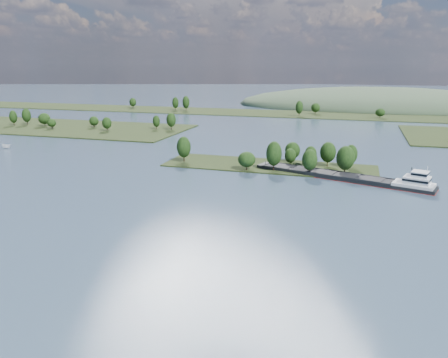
% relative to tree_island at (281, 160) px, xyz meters
% --- Properties ---
extents(ground, '(1800.00, 1800.00, 0.00)m').
position_rel_tree_island_xyz_m(ground, '(-5.92, -58.53, -3.94)').
color(ground, '#314455').
rests_on(ground, ground).
extents(tree_island, '(100.00, 31.05, 14.61)m').
position_rel_tree_island_xyz_m(tree_island, '(0.00, 0.00, 0.00)').
color(tree_island, black).
rests_on(tree_island, ground).
extents(left_bank, '(300.00, 80.00, 15.98)m').
position_rel_tree_island_xyz_m(left_bank, '(-234.97, 81.66, -3.02)').
color(left_bank, black).
rests_on(left_bank, ground).
extents(back_shoreline, '(900.00, 60.00, 16.30)m').
position_rel_tree_island_xyz_m(back_shoreline, '(3.69, 221.18, -3.21)').
color(back_shoreline, black).
rests_on(back_shoreline, ground).
extents(hill_west, '(320.00, 160.00, 44.00)m').
position_rel_tree_island_xyz_m(hill_west, '(54.08, 321.47, -3.94)').
color(hill_west, '#354831').
rests_on(hill_west, ground).
extents(cargo_barge, '(75.89, 31.16, 10.36)m').
position_rel_tree_island_xyz_m(cargo_barge, '(32.68, -13.48, -2.63)').
color(cargo_barge, black).
rests_on(cargo_barge, ground).
extents(motorboat, '(7.04, 3.69, 2.59)m').
position_rel_tree_island_xyz_m(motorboat, '(-159.88, 1.61, -2.64)').
color(motorboat, white).
rests_on(motorboat, ground).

